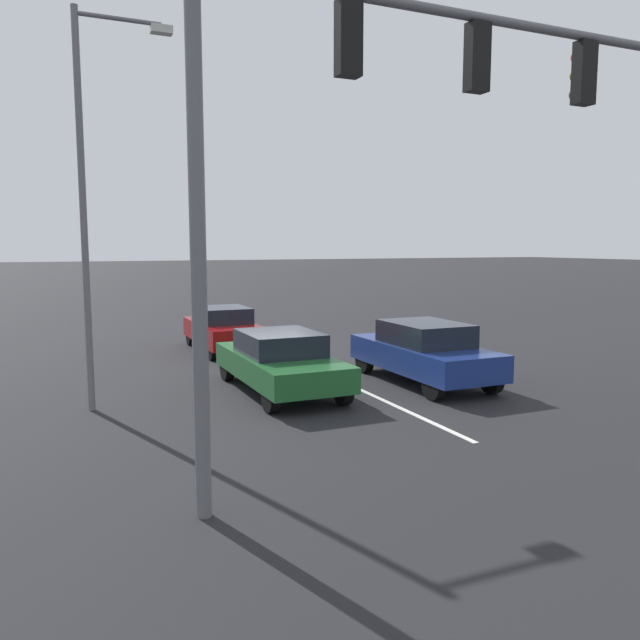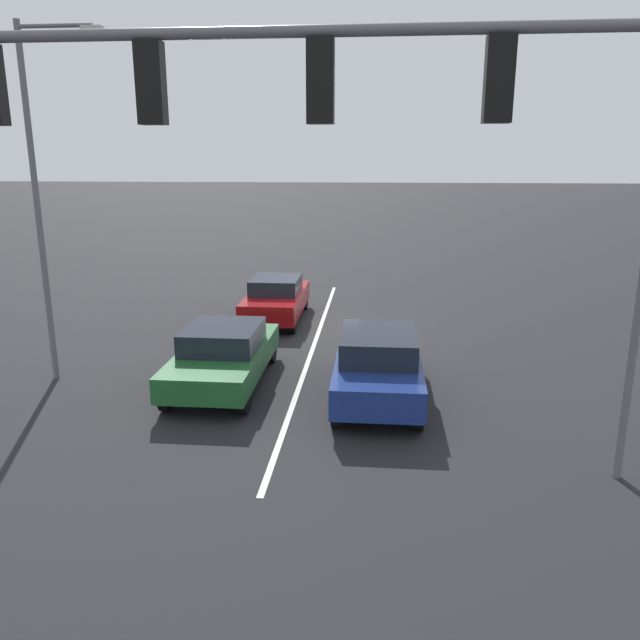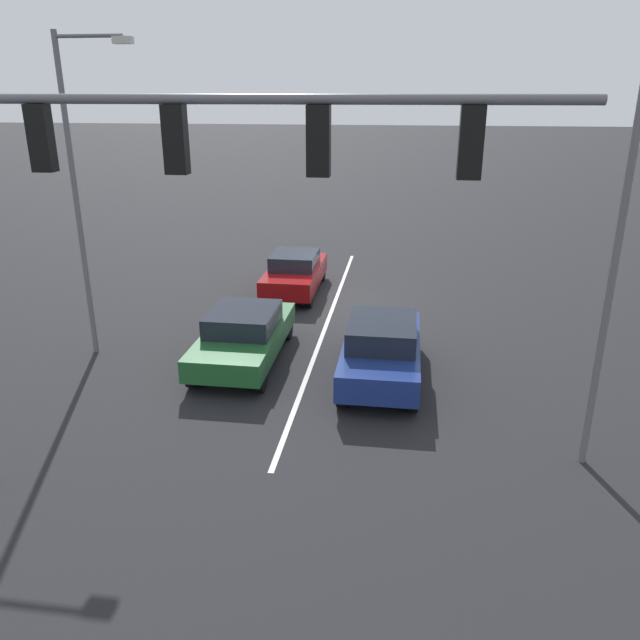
% 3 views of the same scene
% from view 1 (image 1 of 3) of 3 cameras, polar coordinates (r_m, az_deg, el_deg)
% --- Properties ---
extents(ground_plane, '(240.00, 240.00, 0.00)m').
position_cam_1_polar(ground_plane, '(20.65, -4.28, -2.75)').
color(ground_plane, black).
extents(lane_stripe_left_divider, '(0.12, 16.64, 0.01)m').
position_cam_1_polar(lane_stripe_left_divider, '(18.51, -1.88, -3.84)').
color(lane_stripe_left_divider, silver).
rests_on(lane_stripe_left_divider, ground_plane).
extents(car_navy_leftlane_front, '(1.86, 4.50, 1.53)m').
position_cam_1_polar(car_navy_leftlane_front, '(15.86, 9.48, -2.83)').
color(car_navy_leftlane_front, navy).
rests_on(car_navy_leftlane_front, ground_plane).
extents(car_darkgreen_midlane_front, '(1.92, 4.58, 1.43)m').
position_cam_1_polar(car_darkgreen_midlane_front, '(14.73, -3.67, -3.71)').
color(car_darkgreen_midlane_front, '#1E5928').
rests_on(car_darkgreen_midlane_front, ground_plane).
extents(car_maroon_midlane_second, '(1.74, 4.25, 1.44)m').
position_cam_1_polar(car_maroon_midlane_second, '(20.59, -8.84, -0.78)').
color(car_maroon_midlane_second, maroon).
rests_on(car_maroon_midlane_second, ground_plane).
extents(traffic_signal_gantry, '(9.87, 0.37, 6.95)m').
position_cam_1_polar(traffic_signal_gantry, '(9.30, 10.25, 18.55)').
color(traffic_signal_gantry, slate).
rests_on(traffic_signal_gantry, ground_plane).
extents(street_lamp_right_shoulder, '(1.95, 0.24, 8.09)m').
position_cam_1_polar(street_lamp_right_shoulder, '(13.70, -20.04, 11.57)').
color(street_lamp_right_shoulder, slate).
rests_on(street_lamp_right_shoulder, ground_plane).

